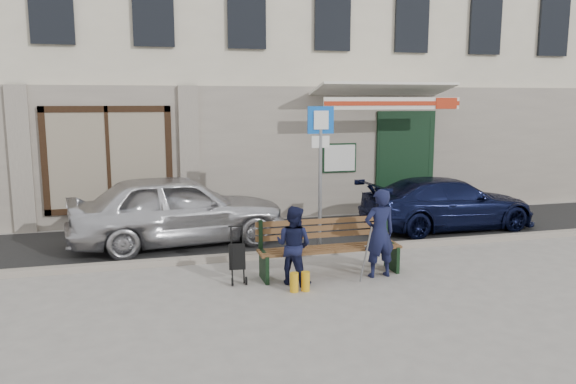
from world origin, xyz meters
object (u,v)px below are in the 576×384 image
object	(u,v)px
car_silver	(178,209)
stroller	(237,258)
woman	(294,245)
car_navy	(448,203)
bench	(327,248)
man	(379,233)
parking_sign	(320,154)

from	to	relation	value
car_silver	stroller	size ratio (longest dim) A/B	4.75
car_silver	woman	bearing A→B (deg)	-158.61
car_silver	woman	size ratio (longest dim) A/B	3.41
car_navy	bench	world-z (taller)	car_navy
man	woman	xyz separation A→B (m)	(-1.45, 0.02, -0.11)
car_silver	bench	size ratio (longest dim) A/B	1.77
man	woman	world-z (taller)	man
bench	stroller	bearing A→B (deg)	179.30
parking_sign	man	world-z (taller)	parking_sign
man	stroller	bearing A→B (deg)	-10.60
car_navy	woman	size ratio (longest dim) A/B	3.20
parking_sign	woman	distance (m)	2.44
parking_sign	man	distance (m)	2.21
car_silver	stroller	xyz separation A→B (m)	(0.73, -2.64, -0.33)
parking_sign	bench	size ratio (longest dim) A/B	1.15
woman	stroller	world-z (taller)	woman
stroller	man	bearing A→B (deg)	-1.41
car_silver	stroller	distance (m)	2.76
car_silver	woman	world-z (taller)	car_silver
stroller	car_silver	bearing A→B (deg)	111.90
car_silver	parking_sign	size ratio (longest dim) A/B	1.54
bench	man	size ratio (longest dim) A/B	1.64
car_silver	parking_sign	xyz separation A→B (m)	(2.62, -1.10, 1.13)
parking_sign	bench	distance (m)	2.13
bench	man	world-z (taller)	man
car_navy	bench	xyz separation A→B (m)	(-3.73, -2.52, -0.12)
car_navy	man	xyz separation A→B (m)	(-2.93, -2.82, 0.15)
car_silver	man	size ratio (longest dim) A/B	2.91
bench	stroller	distance (m)	1.51
car_silver	parking_sign	bearing A→B (deg)	-119.66
car_silver	car_navy	size ratio (longest dim) A/B	1.06
car_navy	car_silver	bearing A→B (deg)	86.95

